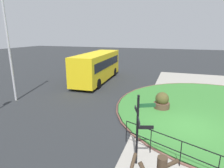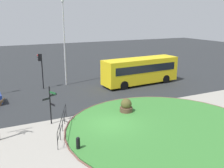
% 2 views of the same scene
% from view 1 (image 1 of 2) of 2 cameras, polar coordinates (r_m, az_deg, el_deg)
% --- Properties ---
extents(ground, '(120.00, 120.00, 0.00)m').
position_cam_1_polar(ground, '(11.64, 22.06, -12.27)').
color(ground, '#282B2D').
extents(sidewalk_paving, '(32.00, 8.86, 0.02)m').
position_cam_1_polar(sidewalk_paving, '(11.86, 29.83, -12.65)').
color(sidewalk_paving, '#9E998E').
rests_on(sidewalk_paving, ground).
extents(grass_island, '(14.23, 14.23, 0.10)m').
position_cam_1_polar(grass_island, '(15.00, 30.36, -6.92)').
color(grass_island, '#387A33').
rests_on(grass_island, ground).
extents(grass_kerb_ring, '(14.54, 14.54, 0.11)m').
position_cam_1_polar(grass_kerb_ring, '(15.00, 30.36, -6.90)').
color(grass_kerb_ring, brown).
rests_on(grass_kerb_ring, ground).
extents(signpost_directional, '(1.17, 0.86, 2.95)m').
position_cam_1_polar(signpost_directional, '(7.47, 8.18, -12.36)').
color(signpost_directional, black).
rests_on(signpost_directional, ground).
extents(railing_grass_edge, '(2.01, 4.96, 1.14)m').
position_cam_1_polar(railing_grass_edge, '(8.20, 20.23, -18.33)').
color(railing_grass_edge, black).
rests_on(railing_grass_edge, ground).
extents(bus_yellow, '(9.50, 3.01, 3.09)m').
position_cam_1_polar(bus_yellow, '(20.89, -4.46, 5.42)').
color(bus_yellow, yellow).
rests_on(bus_yellow, ground).
extents(lamppost_tall, '(0.32, 0.32, 9.64)m').
position_cam_1_polar(lamppost_tall, '(16.06, -29.28, 13.13)').
color(lamppost_tall, '#B7B7BC').
rests_on(lamppost_tall, ground).
extents(planter_near_signpost, '(1.07, 1.07, 1.24)m').
position_cam_1_polar(planter_near_signpost, '(13.55, 14.91, -5.24)').
color(planter_near_signpost, brown).
rests_on(planter_near_signpost, ground).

